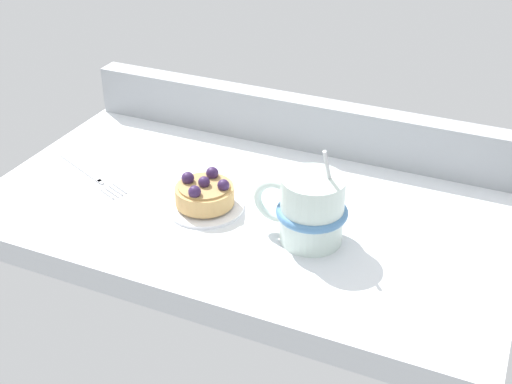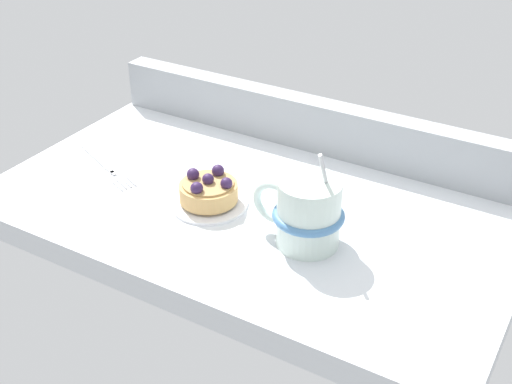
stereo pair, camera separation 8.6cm
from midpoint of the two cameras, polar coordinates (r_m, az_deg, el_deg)
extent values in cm
cube|color=silver|center=(94.54, 2.31, -1.88)|extent=(73.08, 42.30, 3.63)
cube|color=#9EA3A8|center=(106.92, 7.33, 5.66)|extent=(71.62, 3.79, 8.05)
cylinder|color=white|center=(92.79, -1.38, -0.92)|extent=(10.83, 10.83, 0.84)
cylinder|color=white|center=(92.91, -1.38, -1.03)|extent=(5.95, 5.95, 0.42)
cylinder|color=tan|center=(91.92, -1.39, -0.06)|extent=(8.08, 8.08, 2.45)
cylinder|color=#AB854F|center=(91.21, -1.40, 0.68)|extent=(7.11, 7.11, 0.30)
sphere|color=#331E47|center=(90.89, -1.41, 1.01)|extent=(1.63, 1.63, 1.63)
sphere|color=#331E47|center=(89.93, 0.19, 0.66)|extent=(1.65, 1.65, 1.65)
sphere|color=#331E47|center=(92.82, -0.61, 1.75)|extent=(1.76, 1.76, 1.76)
sphere|color=#331E47|center=(92.04, -2.73, 1.44)|extent=(1.77, 1.77, 1.77)
sphere|color=#331E47|center=(88.95, -2.32, 0.24)|extent=(1.73, 1.73, 1.73)
cylinder|color=silver|center=(83.58, 7.44, -1.90)|extent=(7.99, 7.99, 9.04)
torus|color=#4C7FB2|center=(83.73, 7.43, -2.06)|extent=(9.12, 9.12, 1.09)
torus|color=silver|center=(85.21, 4.45, -0.99)|extent=(6.07, 1.00, 6.07)
cylinder|color=#B7B7BC|center=(80.70, 8.92, 1.26)|extent=(1.24, 2.63, 6.65)
cube|color=silver|center=(106.12, -11.16, 2.83)|extent=(10.83, 5.24, 0.60)
cube|color=silver|center=(101.51, -9.72, 1.58)|extent=(1.32, 0.99, 0.60)
cube|color=silver|center=(98.36, -9.34, 0.58)|extent=(3.30, 1.62, 0.60)
cube|color=silver|center=(98.63, -8.96, 0.71)|extent=(3.30, 1.62, 0.60)
cube|color=silver|center=(98.91, -8.59, 0.83)|extent=(3.30, 1.62, 0.60)
cube|color=silver|center=(99.19, -8.22, 0.96)|extent=(3.30, 1.62, 0.60)
camera|label=1|loc=(0.04, -87.16, 1.74)|focal=47.04mm
camera|label=2|loc=(0.04, 92.84, -1.74)|focal=47.04mm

